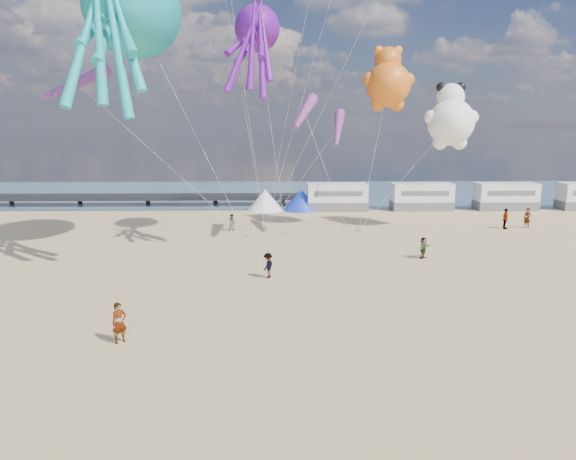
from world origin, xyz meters
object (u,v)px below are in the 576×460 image
object	(u,v)px
tent_white	(265,200)
windsock_mid	(304,112)
sandbag_b	(286,234)
kite_octopus_purple	(257,28)
sandbag_d	(346,226)
sandbag_e	(265,229)
motorhome_2	(506,196)
beachgoer_2	(268,265)
kite_teddy_orange	(388,85)
windsock_left	(77,83)
motorhome_0	(337,197)
beachgoer_5	(527,218)
tent_blue	(301,200)
sandbag_c	(359,231)
beachgoer_4	(424,248)
windsock_right	(338,129)
motorhome_1	(422,197)
sandbag_a	(246,236)
beachgoer_3	(505,219)
kite_octopus_teal	(133,10)
standing_person	(119,323)
kite_panda	(451,122)
beachgoer_1	(232,223)

from	to	relation	value
tent_white	windsock_mid	size ratio (longest dim) A/B	0.76
sandbag_b	kite_octopus_purple	distance (m)	16.66
sandbag_d	sandbag_e	xyz separation A→B (m)	(-7.48, -1.27, 0.00)
motorhome_2	beachgoer_2	distance (m)	36.84
kite_teddy_orange	windsock_left	size ratio (longest dim) A/B	0.92
tent_white	motorhome_0	bearing A→B (deg)	0.00
motorhome_2	beachgoer_5	distance (m)	10.89
tent_blue	motorhome_0	bearing A→B (deg)	0.00
sandbag_c	tent_blue	bearing A→B (deg)	111.06
motorhome_0	beachgoer_2	xyz separation A→B (m)	(-7.23, -25.86, -0.71)
windsock_mid	beachgoer_4	bearing A→B (deg)	-13.91
beachgoer_5	windsock_right	bearing A→B (deg)	-112.84
windsock_right	motorhome_1	bearing A→B (deg)	60.80
sandbag_a	kite_octopus_purple	distance (m)	16.49
tent_white	sandbag_b	world-z (taller)	tent_white
sandbag_b	windsock_right	bearing A→B (deg)	-2.89
beachgoer_3	kite_teddy_orange	world-z (taller)	kite_teddy_orange
kite_teddy_orange	windsock_mid	xyz separation A→B (m)	(-7.30, -4.22, -2.40)
sandbag_d	kite_octopus_teal	distance (m)	25.11
motorhome_2	standing_person	xyz separation A→B (m)	(-32.51, -35.43, -0.59)
tent_white	beachgoer_5	distance (m)	26.56
motorhome_2	tent_blue	distance (m)	23.00
motorhome_0	beachgoer_3	size ratio (longest dim) A/B	3.52
motorhome_1	kite_teddy_orange	world-z (taller)	kite_teddy_orange
motorhome_2	tent_blue	bearing A→B (deg)	180.00
motorhome_0	beachgoer_2	size ratio (longest dim) A/B	4.17
tent_white	beachgoer_2	size ratio (longest dim) A/B	2.52
beachgoer_3	beachgoer_5	bearing A→B (deg)	-38.58
beachgoer_3	sandbag_a	xyz separation A→B (m)	(-23.48, -3.31, -0.83)
beachgoer_3	kite_panda	xyz separation A→B (m)	(-5.78, -0.72, 8.62)
motorhome_1	sandbag_d	world-z (taller)	motorhome_1
motorhome_1	sandbag_a	size ratio (longest dim) A/B	13.20
kite_octopus_teal	kite_panda	bearing A→B (deg)	0.17
motorhome_0	sandbag_e	xyz separation A→B (m)	(-7.76, -11.12, -1.39)
tent_blue	sandbag_d	size ratio (longest dim) A/B	8.00
sandbag_b	sandbag_a	bearing A→B (deg)	-167.49
motorhome_1	motorhome_2	world-z (taller)	same
tent_white	beachgoer_3	xyz separation A→B (m)	(22.18, -10.90, -0.26)
beachgoer_1	beachgoer_2	bearing A→B (deg)	-78.42
standing_person	windsock_left	size ratio (longest dim) A/B	0.26
kite_octopus_teal	kite_teddy_orange	distance (m)	20.93
sandbag_b	kite_octopus_purple	size ratio (longest dim) A/B	0.05
motorhome_2	beachgoer_1	size ratio (longest dim) A/B	4.29
sandbag_a	sandbag_e	xyz separation A→B (m)	(1.55, 3.09, 0.00)
sandbag_e	kite_teddy_orange	world-z (taller)	kite_teddy_orange
beachgoer_1	kite_octopus_teal	distance (m)	18.84
sandbag_d	windsock_right	xyz separation A→B (m)	(-1.33, -3.83, 8.94)
tent_white	beachgoer_2	xyz separation A→B (m)	(0.77, -25.86, -0.41)
tent_blue	beachgoer_5	distance (m)	22.94
beachgoer_5	sandbag_b	size ratio (longest dim) A/B	3.73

